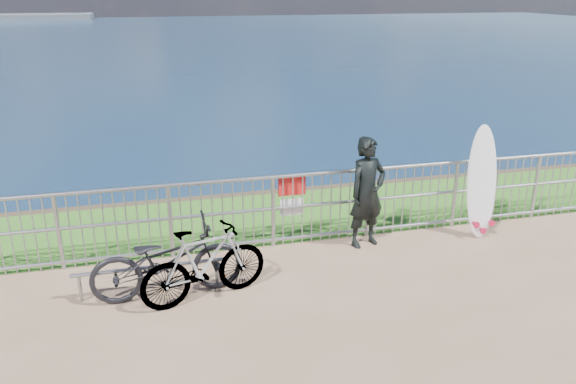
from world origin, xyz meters
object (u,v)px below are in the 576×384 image
object	(u,v)px
surfer	(367,193)
surfboard	(482,186)
bicycle_far	(204,264)
bicycle_near	(167,260)

from	to	relation	value
surfer	surfboard	xyz separation A→B (m)	(1.86, -0.08, -0.03)
surfer	surfboard	bearing A→B (deg)	-18.14
surfer	bicycle_far	xyz separation A→B (m)	(-2.53, -1.01, -0.35)
surfer	bicycle_far	distance (m)	2.74
surfboard	bicycle_near	xyz separation A→B (m)	(-4.83, -0.72, -0.31)
surfboard	bicycle_far	xyz separation A→B (m)	(-4.39, -0.93, -0.31)
surfboard	surfer	bearing A→B (deg)	177.56
bicycle_far	surfer	bearing A→B (deg)	-83.84
bicycle_near	surfboard	bearing A→B (deg)	-84.97
surfboard	bicycle_far	size ratio (longest dim) A/B	1.07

